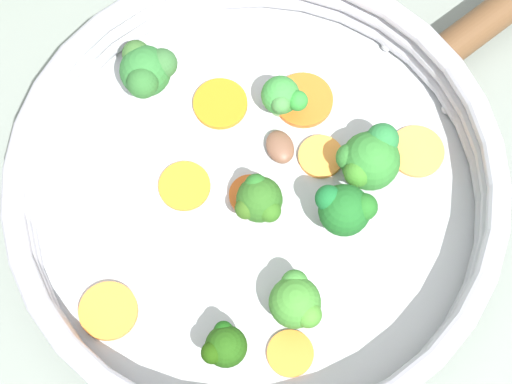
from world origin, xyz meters
The scene contains 21 objects.
ground_plane centered at (0.00, 0.00, 0.00)m, with size 4.00×4.00×0.00m, color slate.
skillet centered at (0.00, 0.00, 0.01)m, with size 0.34×0.34×0.01m, color #B2B5B7.
skillet_rim_wall centered at (0.00, 0.00, 0.04)m, with size 0.36×0.36×0.05m.
skillet_rivet_left centered at (0.13, -0.10, 0.02)m, with size 0.01×0.01×0.01m, color #B3B1B4.
skillet_rivet_right centered at (0.16, -0.04, 0.02)m, with size 0.01×0.01×0.01m, color #B3B2B6.
carrot_slice_0 centered at (0.05, -0.03, 0.02)m, with size 0.03×0.03×0.00m, color orange.
carrot_slice_1 centered at (0.09, -0.10, 0.02)m, with size 0.04×0.04×0.00m, color #EA8A41.
carrot_slice_2 centered at (0.06, 0.06, 0.02)m, with size 0.04×0.04×0.00m, color orange.
carrot_slice_3 centered at (0.09, 0.00, 0.02)m, with size 0.05×0.05×0.00m, color orange.
carrot_slice_4 centered at (-0.01, 0.05, 0.02)m, with size 0.04×0.04×0.00m, color orange.
carrot_slice_5 centered at (0.00, 0.01, 0.02)m, with size 0.03×0.03×0.00m, color #D85D1E.
carrot_slice_6 centered at (-0.12, 0.06, 0.02)m, with size 0.04×0.04×0.01m, color orange.
carrot_slice_7 centered at (-0.10, -0.07, 0.02)m, with size 0.03×0.03×0.00m, color orange.
broccoli_floret_0 centered at (0.01, -0.06, 0.05)m, with size 0.04×0.04×0.05m.
broccoli_floret_1 centered at (0.05, 0.11, 0.05)m, with size 0.05×0.04×0.05m.
broccoli_floret_2 centered at (-0.07, -0.06, 0.04)m, with size 0.04×0.04×0.04m.
broccoli_floret_3 centered at (-0.11, -0.03, 0.04)m, with size 0.03×0.03×0.04m.
broccoli_floret_4 centered at (-0.01, -0.01, 0.04)m, with size 0.04×0.04×0.04m.
broccoli_floret_5 centered at (0.07, 0.01, 0.04)m, with size 0.03×0.03×0.04m.
broccoli_floret_6 centered at (0.05, -0.07, 0.04)m, with size 0.05×0.05×0.05m.
mushroom_piece_0 centered at (0.04, 0.00, 0.02)m, with size 0.03×0.02×0.01m, color brown.
Camera 1 is at (-0.19, -0.09, 0.62)m, focal length 60.00 mm.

